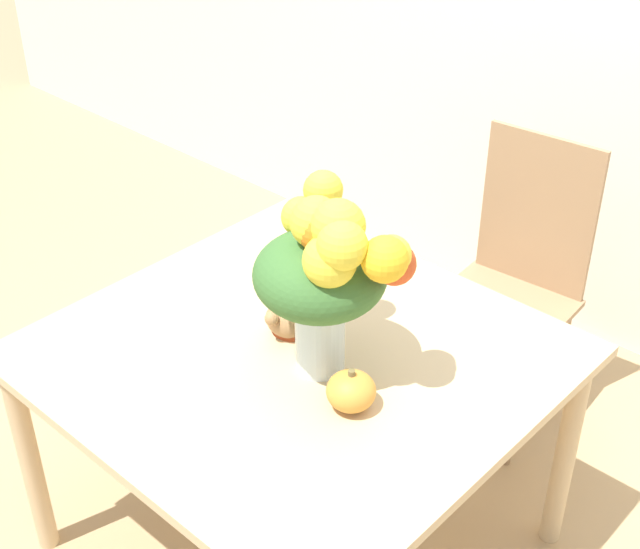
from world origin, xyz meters
TOP-DOWN VIEW (x-y plane):
  - ground_plane at (0.00, 0.00)m, footprint 12.00×12.00m
  - dining_table at (0.00, 0.00)m, footprint 1.23×1.17m
  - flower_vase at (0.11, -0.01)m, footprint 0.40×0.33m
  - pumpkin at (0.25, -0.07)m, footprint 0.12×0.12m
  - turkey_figurine at (-0.07, 0.05)m, footprint 0.12×0.16m
  - dining_chair_near_window at (0.09, 0.94)m, footprint 0.45×0.45m

SIDE VIEW (x-z plane):
  - ground_plane at x=0.00m, z-range 0.00..0.00m
  - dining_chair_near_window at x=0.09m, z-range 0.01..1.02m
  - dining_table at x=0.00m, z-range 0.28..1.00m
  - turkey_figurine at x=-0.07m, z-range 0.72..0.82m
  - pumpkin at x=0.25m, z-range 0.72..0.83m
  - flower_vase at x=0.11m, z-range 0.78..1.29m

